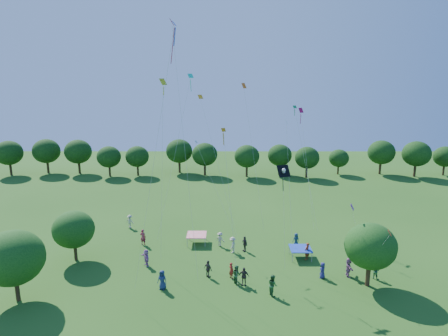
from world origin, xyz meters
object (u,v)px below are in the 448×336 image
(near_tree_north, at_px, (73,229))
(pirate_kite, at_px, (284,172))
(tent_red_stripe, at_px, (197,235))
(tent_blue, at_px, (300,249))
(red_high_kite, at_px, (177,76))
(near_tree_east, at_px, (371,246))
(near_tree_west, at_px, (13,258))

(near_tree_north, distance_m, pirate_kite, 22.15)
(tent_red_stripe, distance_m, pirate_kite, 14.66)
(tent_blue, bearing_deg, red_high_kite, -160.74)
(near_tree_east, bearing_deg, near_tree_north, 169.83)
(near_tree_east, height_order, red_high_kite, red_high_kite)
(near_tree_west, height_order, red_high_kite, red_high_kite)
(near_tree_north, relative_size, near_tree_east, 0.89)
(near_tree_west, xyz_separation_m, near_tree_north, (2.15, 7.67, -0.56))
(near_tree_east, relative_size, tent_blue, 2.70)
(near_tree_north, bearing_deg, red_high_kite, -17.64)
(near_tree_west, height_order, pirate_kite, pirate_kite)
(near_tree_west, relative_size, red_high_kite, 0.28)
(near_tree_north, xyz_separation_m, tent_blue, (23.44, 0.56, -2.36))
(tent_blue, bearing_deg, tent_red_stripe, 161.67)
(near_tree_west, xyz_separation_m, near_tree_east, (30.68, 2.56, -0.09))
(near_tree_west, xyz_separation_m, tent_red_stripe, (14.42, 11.93, -2.91))
(tent_red_stripe, bearing_deg, near_tree_west, -140.41)
(tent_blue, bearing_deg, pirate_kite, -124.05)
(tent_blue, distance_m, red_high_kite, 21.76)
(near_tree_north, xyz_separation_m, near_tree_east, (28.53, -5.12, 0.47))
(pirate_kite, distance_m, red_high_kite, 12.62)
(near_tree_west, relative_size, tent_blue, 2.85)
(tent_red_stripe, bearing_deg, near_tree_east, -29.96)
(tent_red_stripe, relative_size, pirate_kite, 0.23)
(near_tree_west, xyz_separation_m, red_high_kite, (13.58, 4.04, 14.74))
(tent_blue, bearing_deg, near_tree_east, -48.08)
(near_tree_north, bearing_deg, pirate_kite, -9.15)
(near_tree_west, relative_size, near_tree_east, 1.05)
(near_tree_west, bearing_deg, near_tree_north, 74.38)
(near_tree_west, relative_size, pirate_kite, 0.66)
(near_tree_east, xyz_separation_m, red_high_kite, (-17.10, 1.48, 14.83))
(tent_blue, bearing_deg, near_tree_west, -162.17)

